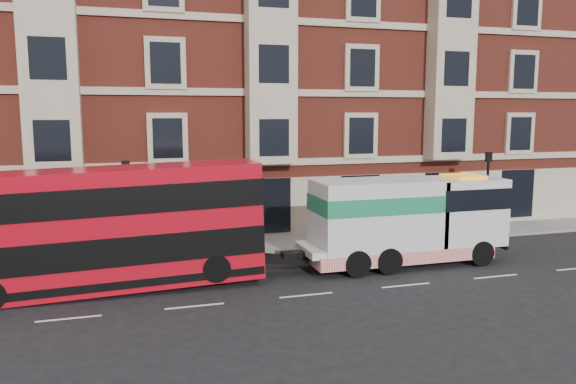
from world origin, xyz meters
The scene contains 8 objects.
ground centered at (0.00, 0.00, 0.00)m, with size 120.00×120.00×0.00m, color black.
sidewalk centered at (0.00, 7.50, 0.07)m, with size 90.00×3.00×0.15m, color slate.
victorian_terrace centered at (0.50, 15.00, 10.07)m, with size 45.00×12.00×20.40m.
lamp_post_west centered at (-6.00, 6.20, 2.68)m, with size 0.35×0.15×4.35m.
lamp_post_east centered at (12.00, 6.20, 2.68)m, with size 0.35×0.15×4.35m.
double_decker_bus centered at (-6.75, 2.71, 2.40)m, with size 11.17×2.56×4.52m.
tow_truck centered at (5.31, 2.71, 1.98)m, with size 8.95×2.64×3.73m.
pedestrian centered at (-7.71, 6.15, 1.05)m, with size 0.66×0.43×1.80m, color black.
Camera 1 is at (-6.25, -18.42, 6.53)m, focal length 35.00 mm.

